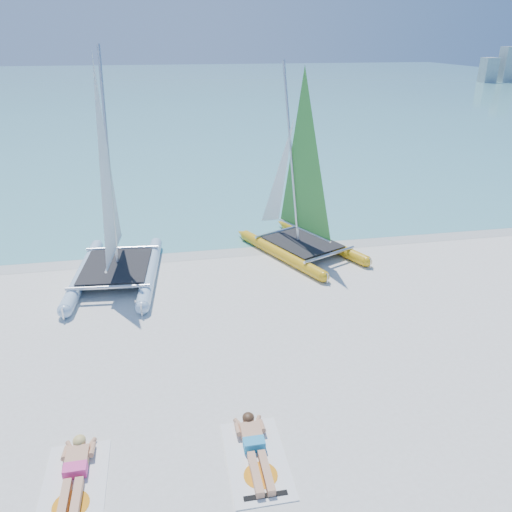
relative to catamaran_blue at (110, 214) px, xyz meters
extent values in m
plane|color=silver|center=(2.70, -4.03, -1.96)|extent=(140.00, 140.00, 0.00)
cube|color=#6EB8B2|center=(2.70, 58.97, -1.96)|extent=(140.00, 115.00, 0.01)
cube|color=silver|center=(2.70, 1.47, -1.96)|extent=(140.00, 1.40, 0.01)
cube|color=#9FA9AF|center=(50.70, 57.97, -0.21)|extent=(2.00, 2.00, 3.50)
cube|color=#9FA9AF|center=(53.70, 57.97, 0.54)|extent=(2.00, 2.00, 5.00)
cylinder|color=#A8BDDD|center=(-0.97, -0.01, -1.77)|extent=(0.76, 4.34, 0.38)
cone|color=#A8BDDD|center=(-0.76, 2.36, -1.77)|extent=(0.41, 0.58, 0.36)
cylinder|color=#A8BDDD|center=(0.95, -0.18, -1.77)|extent=(0.76, 4.34, 0.38)
cone|color=#A8BDDD|center=(1.16, 2.19, -1.77)|extent=(0.41, 0.58, 0.36)
cube|color=black|center=(-0.01, -0.10, -1.55)|extent=(2.06, 2.53, 0.03)
cylinder|color=silver|center=(0.06, 0.67, 1.42)|extent=(0.19, 1.14, 5.96)
cylinder|color=gold|center=(5.05, 0.35, -1.79)|extent=(2.00, 3.79, 0.35)
cone|color=gold|center=(4.12, 2.36, -1.79)|extent=(0.52, 0.61, 0.34)
cylinder|color=gold|center=(6.67, 1.10, -1.79)|extent=(2.00, 3.79, 0.35)
cone|color=gold|center=(5.74, 3.11, -1.79)|extent=(0.52, 0.61, 0.34)
cube|color=black|center=(5.86, 0.73, -1.58)|extent=(2.49, 2.73, 0.03)
cylinder|color=silver|center=(5.56, 1.38, 1.17)|extent=(0.52, 0.99, 5.52)
cube|color=white|center=(-0.21, -7.63, -1.95)|extent=(1.00, 1.85, 0.02)
cube|color=tan|center=(-0.21, -7.20, -1.84)|extent=(0.36, 0.55, 0.17)
cube|color=#E03486|center=(-0.21, -7.40, -1.84)|extent=(0.37, 0.22, 0.17)
cube|color=tan|center=(-0.21, -8.00, -1.88)|extent=(0.31, 0.85, 0.13)
sphere|color=tan|center=(-0.21, -6.83, -1.80)|extent=(0.21, 0.21, 0.21)
ellipsoid|color=tan|center=(-0.21, -6.82, -1.76)|extent=(0.22, 0.24, 0.15)
cube|color=white|center=(2.74, -7.62, -1.95)|extent=(1.00, 1.85, 0.02)
cube|color=tan|center=(2.74, -7.19, -1.84)|extent=(0.36, 0.55, 0.17)
cube|color=#248EC2|center=(2.74, -7.39, -1.84)|extent=(0.37, 0.22, 0.17)
cube|color=tan|center=(2.74, -7.99, -1.88)|extent=(0.31, 0.85, 0.13)
sphere|color=tan|center=(2.74, -6.82, -1.80)|extent=(0.21, 0.21, 0.21)
ellipsoid|color=#3D2616|center=(2.74, -6.81, -1.76)|extent=(0.22, 0.24, 0.15)
camera|label=1|loc=(1.55, -13.81, 4.61)|focal=35.00mm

